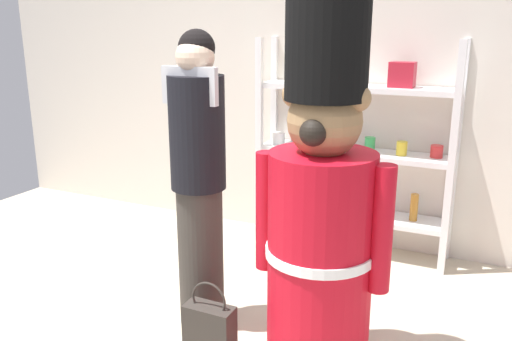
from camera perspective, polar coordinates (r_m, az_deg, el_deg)
back_wall at (r=4.33m, az=6.90°, el=9.58°), size 6.40×0.12×2.60m
merchandise_shelf at (r=4.09m, az=10.48°, el=2.72°), size 1.50×0.35×1.65m
teddy_bear_guard at (r=2.64m, az=7.06°, el=-4.98°), size 0.71×0.55×1.86m
person_shopper at (r=2.98m, az=-6.22°, el=-0.75°), size 0.33×0.31×1.71m
shopping_bag at (r=2.95m, az=-5.03°, el=-16.84°), size 0.27×0.12×0.44m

